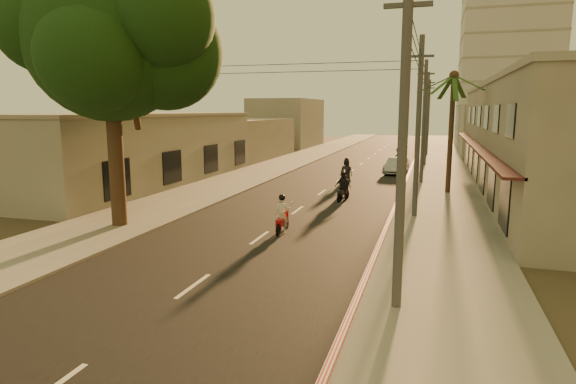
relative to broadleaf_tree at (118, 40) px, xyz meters
name	(u,v)px	position (x,y,z in m)	size (l,w,h in m)	color
ground	(242,251)	(6.61, -2.14, -8.48)	(160.00, 160.00, 0.00)	#383023
road	(339,180)	(6.61, 17.86, -8.47)	(10.00, 140.00, 0.02)	black
sidewalk_right	(439,184)	(14.11, 17.86, -8.42)	(5.00, 140.00, 0.12)	slate
sidewalk_left	(250,176)	(-0.89, 17.86, -8.42)	(5.00, 140.00, 0.12)	slate
curb_stripe	(401,193)	(11.71, 12.86, -8.38)	(0.20, 60.00, 0.20)	red
shophouse_row	(546,138)	(20.57, 15.86, -4.83)	(8.80, 34.20, 7.30)	gray
left_building	(138,149)	(-7.37, 11.86, -5.88)	(8.20, 24.20, 5.20)	gray
distant_tower	(509,45)	(22.61, 53.86, 5.52)	(12.10, 12.10, 28.00)	#B7B5B2
broadleaf_tree	(118,40)	(0.00, 0.00, 0.00)	(9.60, 8.70, 12.10)	black
palm_tree	(454,82)	(14.61, 13.86, -1.33)	(5.00, 5.00, 8.20)	black
utility_poles	(425,95)	(12.81, 17.86, -1.94)	(1.20, 48.26, 9.00)	#38383A
filler_right	(496,131)	(20.61, 42.86, -5.48)	(8.00, 14.00, 6.00)	gray
filler_left_near	(241,139)	(-7.39, 31.86, -6.28)	(8.00, 14.00, 4.40)	gray
filler_left_far	(287,123)	(-7.39, 49.86, -4.98)	(8.00, 14.00, 7.00)	gray
scooter_red	(282,216)	(7.28, 0.97, -7.71)	(0.68, 1.80, 1.77)	black
scooter_mid_a	(344,185)	(8.31, 10.59, -7.68)	(0.93, 1.79, 1.76)	black
scooter_mid_b	(343,187)	(8.47, 9.36, -7.65)	(1.16, 1.84, 1.82)	black
scooter_far_a	(346,172)	(7.47, 16.20, -7.60)	(0.94, 1.99, 1.96)	black
scooter_far_b	(399,157)	(10.42, 28.44, -7.57)	(1.73, 1.86, 1.98)	black
parked_car	(396,166)	(10.61, 23.12, -7.79)	(2.02, 4.30, 1.36)	#9EA1A6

